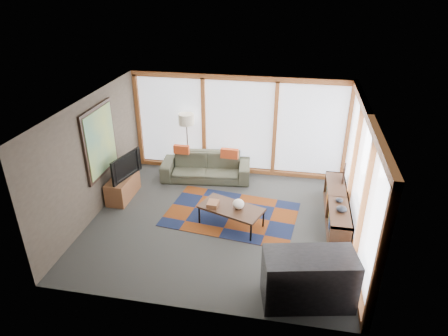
% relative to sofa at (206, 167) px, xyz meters
% --- Properties ---
extents(ground, '(5.50, 5.50, 0.00)m').
position_rel_sofa_xyz_m(ground, '(0.75, -1.89, -0.33)').
color(ground, '#2A2A28').
rests_on(ground, ground).
extents(room_envelope, '(5.52, 5.02, 2.62)m').
position_rel_sofa_xyz_m(room_envelope, '(1.25, -1.33, 1.21)').
color(room_envelope, '#3D332B').
rests_on(room_envelope, ground).
extents(rug, '(3.01, 2.12, 0.01)m').
position_rel_sofa_xyz_m(rug, '(0.93, -1.56, -0.32)').
color(rug, '#652B0E').
rests_on(rug, ground).
extents(sofa, '(2.32, 1.12, 0.65)m').
position_rel_sofa_xyz_m(sofa, '(0.00, 0.00, 0.00)').
color(sofa, '#3C3F30').
rests_on(sofa, ground).
extents(pillow_left, '(0.40, 0.12, 0.22)m').
position_rel_sofa_xyz_m(pillow_left, '(-0.63, -0.00, 0.44)').
color(pillow_left, '#BA411B').
rests_on(pillow_left, sofa).
extents(pillow_right, '(0.44, 0.14, 0.24)m').
position_rel_sofa_xyz_m(pillow_right, '(0.62, -0.04, 0.45)').
color(pillow_right, '#BA411B').
rests_on(pillow_right, sofa).
extents(floor_lamp, '(0.40, 0.40, 1.61)m').
position_rel_sofa_xyz_m(floor_lamp, '(-0.56, 0.32, 0.48)').
color(floor_lamp, black).
rests_on(floor_lamp, ground).
extents(coffee_table, '(1.45, 1.06, 0.44)m').
position_rel_sofa_xyz_m(coffee_table, '(1.00, -1.96, -0.11)').
color(coffee_table, '#331F14').
rests_on(coffee_table, ground).
extents(book_stack, '(0.23, 0.28, 0.09)m').
position_rel_sofa_xyz_m(book_stack, '(0.61, -1.97, 0.15)').
color(book_stack, brown).
rests_on(book_stack, coffee_table).
extents(vase, '(0.26, 0.26, 0.21)m').
position_rel_sofa_xyz_m(vase, '(1.14, -1.97, 0.21)').
color(vase, white).
rests_on(vase, coffee_table).
extents(bookshelf, '(0.42, 2.34, 0.58)m').
position_rel_sofa_xyz_m(bookshelf, '(3.18, -1.35, -0.03)').
color(bookshelf, '#331F14').
rests_on(bookshelf, ground).
extents(bowl_a, '(0.25, 0.25, 0.11)m').
position_rel_sofa_xyz_m(bowl_a, '(3.20, -1.93, 0.31)').
color(bowl_a, black).
rests_on(bowl_a, bookshelf).
extents(bowl_b, '(0.18, 0.18, 0.08)m').
position_rel_sofa_xyz_m(bowl_b, '(3.18, -1.57, 0.30)').
color(bowl_b, black).
rests_on(bowl_b, bookshelf).
extents(shelf_picture, '(0.09, 0.30, 0.39)m').
position_rel_sofa_xyz_m(shelf_picture, '(3.33, -0.61, 0.45)').
color(shelf_picture, black).
rests_on(shelf_picture, bookshelf).
extents(tv_console, '(0.44, 1.07, 0.53)m').
position_rel_sofa_xyz_m(tv_console, '(-1.72, -1.28, -0.06)').
color(tv_console, brown).
rests_on(tv_console, ground).
extents(television, '(0.39, 1.02, 0.58)m').
position_rel_sofa_xyz_m(television, '(-1.66, -1.26, 0.50)').
color(television, black).
rests_on(television, tv_console).
extents(bar_counter, '(1.56, 0.96, 0.92)m').
position_rel_sofa_xyz_m(bar_counter, '(2.57, -3.86, 0.13)').
color(bar_counter, black).
rests_on(bar_counter, ground).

